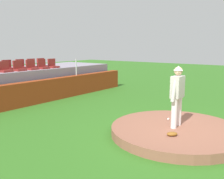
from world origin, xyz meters
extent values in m
plane|color=#316B1F|center=(0.00, 0.00, 0.00)|extent=(60.00, 60.00, 0.00)
cylinder|color=#8C5642|center=(0.00, 0.00, 0.13)|extent=(3.96, 3.96, 0.26)
cylinder|color=white|center=(-0.15, 0.03, 0.71)|extent=(0.17, 0.17, 0.90)
cylinder|color=white|center=(0.21, 0.04, 0.71)|extent=(0.17, 0.17, 0.90)
cube|color=#B7B2A8|center=(0.03, 0.04, 1.49)|extent=(0.52, 0.28, 0.65)
cylinder|color=#B7B2A8|center=(-0.24, 0.03, 1.45)|extent=(0.29, 0.12, 0.73)
cylinder|color=#B7B2A8|center=(0.30, 0.04, 1.45)|extent=(0.26, 0.12, 0.74)
sphere|color=tan|center=(0.03, 0.04, 1.96)|extent=(0.25, 0.25, 0.25)
cone|color=#B7B2A8|center=(0.03, 0.04, 2.05)|extent=(0.29, 0.29, 0.14)
sphere|color=white|center=(0.51, 0.50, 0.30)|extent=(0.07, 0.07, 0.07)
ellipsoid|color=brown|center=(-0.80, -0.20, 0.32)|extent=(0.36, 0.35, 0.11)
cube|color=#923616|center=(0.00, 6.98, 0.54)|extent=(12.91, 0.40, 1.08)
cylinder|color=silver|center=(2.80, 6.98, 1.54)|extent=(0.06, 0.06, 0.91)
cube|color=gray|center=(0.00, 9.31, 0.75)|extent=(12.63, 3.54, 1.49)
cube|color=maroon|center=(-0.70, 8.01, 1.54)|extent=(0.48, 0.44, 0.10)
cube|color=maroon|center=(-0.70, 8.19, 1.79)|extent=(0.48, 0.08, 0.40)
cube|color=maroon|center=(0.00, 7.99, 1.54)|extent=(0.48, 0.44, 0.10)
cube|color=maroon|center=(0.00, 8.17, 1.79)|extent=(0.48, 0.08, 0.40)
cube|color=maroon|center=(0.72, 7.98, 1.54)|extent=(0.48, 0.44, 0.10)
cube|color=maroon|center=(0.72, 8.16, 1.79)|extent=(0.48, 0.08, 0.40)
cube|color=maroon|center=(1.39, 7.96, 1.54)|extent=(0.48, 0.44, 0.10)
cube|color=maroon|center=(1.39, 8.14, 1.79)|extent=(0.48, 0.08, 0.40)
cube|color=maroon|center=(2.12, 8.02, 1.54)|extent=(0.48, 0.44, 0.10)
cube|color=maroon|center=(2.12, 8.20, 1.79)|extent=(0.48, 0.08, 0.40)
cube|color=maroon|center=(-0.03, 8.90, 1.54)|extent=(0.48, 0.44, 0.10)
cube|color=maroon|center=(-0.03, 9.08, 1.79)|extent=(0.48, 0.08, 0.40)
cube|color=maroon|center=(0.73, 8.90, 1.54)|extent=(0.48, 0.44, 0.10)
cube|color=maroon|center=(0.73, 9.08, 1.79)|extent=(0.48, 0.08, 0.40)
cube|color=maroon|center=(1.41, 8.89, 1.54)|extent=(0.48, 0.44, 0.10)
cube|color=maroon|center=(1.41, 9.07, 1.79)|extent=(0.48, 0.08, 0.40)
cube|color=maroon|center=(2.07, 8.91, 1.54)|extent=(0.48, 0.44, 0.10)
cube|color=maroon|center=(2.07, 9.09, 1.79)|extent=(0.48, 0.08, 0.40)
camera|label=1|loc=(-7.03, -2.81, 2.70)|focal=40.33mm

